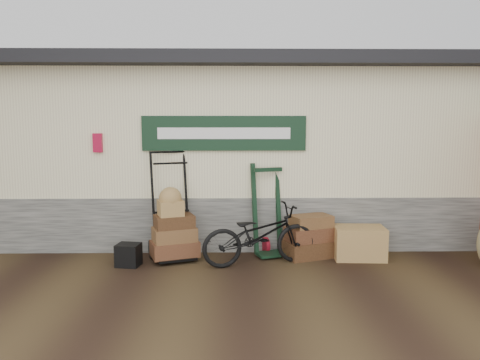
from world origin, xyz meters
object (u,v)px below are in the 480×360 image
Objects in this scene: porter_trolley at (171,204)px; suitcase_stack at (309,236)px; green_barrow at (268,210)px; wicker_hamper at (359,243)px; black_trunk at (128,255)px; bicycle at (259,232)px.

porter_trolley reaches higher than suitcase_stack.
green_barrow reaches higher than wicker_hamper.
green_barrow is 4.42× the size of black_trunk.
porter_trolley is at bearing 59.06° from bicycle.
suitcase_stack is at bearing -19.95° from porter_trolley.
porter_trolley is 1.00m from black_trunk.
suitcase_stack is 0.92m from bicycle.
porter_trolley reaches higher than bicycle.
wicker_hamper is at bearing -94.03° from bicycle.
black_trunk is (-0.59, -0.42, -0.69)m from porter_trolley.
green_barrow is (1.52, 0.13, -0.12)m from porter_trolley.
bicycle is (-0.81, -0.40, 0.17)m from suitcase_stack.
bicycle is (-1.58, -0.29, 0.25)m from wicker_hamper.
wicker_hamper reaches higher than black_trunk.
bicycle is at bearing -169.62° from wicker_hamper.
suitcase_stack is 2.80m from black_trunk.
porter_trolley is 5.13× the size of black_trunk.
suitcase_stack is at bearing 172.15° from wicker_hamper.
green_barrow reaches higher than black_trunk.
wicker_hamper is (0.77, -0.11, -0.09)m from suitcase_stack.
suitcase_stack is at bearing -78.42° from bicycle.
suitcase_stack is 0.99× the size of wicker_hamper.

